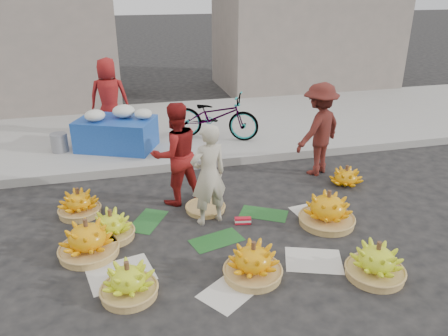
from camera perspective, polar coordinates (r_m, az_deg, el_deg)
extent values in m
plane|color=black|center=(5.76, -0.45, -8.26)|extent=(80.00, 80.00, 0.00)
cube|color=#999691|center=(7.66, -4.41, 0.62)|extent=(40.00, 0.25, 0.15)
cube|color=#999691|center=(9.61, -6.65, 5.22)|extent=(40.00, 4.00, 0.12)
cube|color=gray|center=(13.71, 10.84, 20.75)|extent=(5.00, 3.00, 5.00)
cylinder|color=#AA8347|center=(5.55, -17.18, -10.27)|extent=(0.70, 0.70, 0.09)
cylinder|color=#4F311F|center=(5.36, -17.65, -6.97)|extent=(0.05, 0.05, 0.12)
cylinder|color=#AA8347|center=(4.81, -12.25, -15.50)|extent=(0.58, 0.58, 0.09)
cylinder|color=#4F311F|center=(4.62, -12.58, -12.51)|extent=(0.05, 0.05, 0.12)
cylinder|color=#AA8347|center=(4.97, 3.76, -13.48)|extent=(0.64, 0.64, 0.09)
cylinder|color=#4F311F|center=(4.78, 3.87, -10.23)|extent=(0.05, 0.05, 0.12)
cylinder|color=#AA8347|center=(5.23, 19.08, -12.77)|extent=(0.63, 0.63, 0.09)
cylinder|color=#4F311F|center=(5.05, 19.58, -9.68)|extent=(0.05, 0.05, 0.12)
cylinder|color=#AA8347|center=(6.08, 13.24, -6.67)|extent=(0.73, 0.73, 0.09)
cylinder|color=#4F311F|center=(5.90, 13.58, -3.41)|extent=(0.05, 0.05, 0.12)
cylinder|color=#4F311F|center=(7.20, 15.77, -0.12)|extent=(0.05, 0.05, 0.12)
cylinder|color=#AA8347|center=(5.79, -14.39, -8.40)|extent=(0.56, 0.56, 0.09)
cylinder|color=#4F311F|center=(5.64, -14.69, -5.85)|extent=(0.05, 0.05, 0.12)
cylinder|color=#AA8347|center=(6.46, -18.28, -5.40)|extent=(0.57, 0.57, 0.09)
cylinder|color=#4F311F|center=(6.32, -18.62, -3.01)|extent=(0.05, 0.05, 0.12)
cylinder|color=#AA8347|center=(6.25, -2.44, -5.26)|extent=(0.66, 0.66, 0.06)
cube|color=red|center=(5.90, 2.47, -6.89)|extent=(0.23, 0.11, 0.09)
imported|color=beige|center=(5.67, -2.03, -0.93)|extent=(0.57, 0.45, 1.38)
imported|color=maroon|center=(6.23, -6.32, 1.81)|extent=(0.86, 0.75, 1.50)
imported|color=maroon|center=(7.34, 12.29, 4.94)|extent=(1.15, 0.99, 1.54)
cube|color=#18429F|center=(8.35, -13.88, 4.37)|extent=(1.59, 1.34, 0.57)
ellipsoid|color=silver|center=(8.19, -16.51, 6.54)|extent=(0.36, 0.36, 0.20)
ellipsoid|color=silver|center=(8.29, -12.97, 7.20)|extent=(0.41, 0.41, 0.23)
ellipsoid|color=silver|center=(8.15, -10.49, 6.94)|extent=(0.32, 0.32, 0.18)
cylinder|color=gray|center=(8.54, -20.70, 3.13)|extent=(0.30, 0.30, 0.34)
imported|color=maroon|center=(9.04, -14.78, 8.94)|extent=(0.82, 0.60, 1.55)
imported|color=gray|center=(8.61, -1.16, 6.80)|extent=(1.33, 1.82, 0.91)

